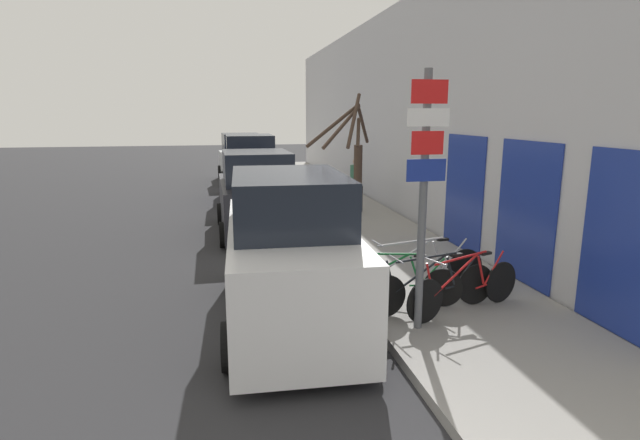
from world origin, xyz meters
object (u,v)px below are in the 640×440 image
signpost (424,190)px  parked_car_1 (257,196)px  parked_car_0 (288,255)px  parked_car_3 (242,160)px  bicycle_1 (432,287)px  street_tree (355,180)px  bicycle_2 (395,281)px  bicycle_3 (417,270)px  pedestrian_near (356,181)px  bicycle_0 (465,288)px  parked_car_2 (250,171)px

signpost → parked_car_1: 7.30m
parked_car_0 → parked_car_3: 16.73m
parked_car_0 → signpost: bearing=-26.8°
bicycle_1 → street_tree: street_tree is taller
bicycle_2 → bicycle_3: size_ratio=0.77×
pedestrian_near → parked_car_3: bearing=121.0°
parked_car_1 → street_tree: bearing=-62.4°
bicycle_1 → bicycle_3: (0.07, 0.79, 0.02)m
bicycle_1 → pedestrian_near: (0.98, 8.15, 0.59)m
bicycle_1 → bicycle_2: size_ratio=1.14×
bicycle_0 → street_tree: (-0.91, 3.24, 1.30)m
signpost → bicycle_0: size_ratio=1.64×
signpost → bicycle_3: size_ratio=1.40×
parked_car_3 → street_tree: bearing=-86.0°
bicycle_0 → bicycle_1: bicycle_0 is taller
signpost → bicycle_2: (-0.00, 0.99, -1.65)m
bicycle_0 → parked_car_2: (-2.61, 11.92, 0.55)m
signpost → parked_car_1: (-1.81, 6.98, -1.16)m
parked_car_3 → bicycle_3: bearing=-85.3°
bicycle_1 → street_tree: size_ratio=0.66×
parked_car_1 → parked_car_3: parked_car_3 is taller
bicycle_0 → bicycle_1: (-0.48, 0.16, -0.01)m
bicycle_1 → bicycle_3: bicycle_3 is taller
signpost → parked_car_2: signpost is taller
bicycle_3 → parked_car_0: parked_car_0 is taller
signpost → parked_car_1: bearing=104.6°
bicycle_1 → pedestrian_near: bearing=-15.1°
bicycle_3 → parked_car_2: (-2.20, 10.97, 0.54)m
bicycle_0 → pedestrian_near: (0.50, 8.31, 0.58)m
bicycle_1 → street_tree: 3.38m
bicycle_0 → bicycle_2: bicycle_0 is taller
parked_car_3 → street_tree: 14.18m
bicycle_0 → bicycle_2: (-0.94, 0.57, -0.03)m
pedestrian_near → street_tree: (-1.41, -5.06, 0.72)m
parked_car_1 → street_tree: 3.88m
street_tree → signpost: bearing=-90.3°
bicycle_0 → parked_car_3: parked_car_3 is taller
street_tree → bicycle_3: bearing=-77.6°
signpost → street_tree: bearing=89.7°
bicycle_2 → parked_car_1: (-1.81, 5.99, 0.49)m
signpost → parked_car_1: size_ratio=0.85×
parked_car_2 → street_tree: street_tree is taller
parked_car_2 → bicycle_1: bearing=-79.9°
signpost → parked_car_0: (-1.76, 0.97, -1.10)m
bicycle_2 → pedestrian_near: pedestrian_near is taller
bicycle_2 → bicycle_3: 0.65m
bicycle_3 → parked_car_1: size_ratio=0.60×
pedestrian_near → parked_car_0: bearing=-100.9°
parked_car_2 → street_tree: bearing=-79.1°
parked_car_0 → parked_car_1: bearing=92.5°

